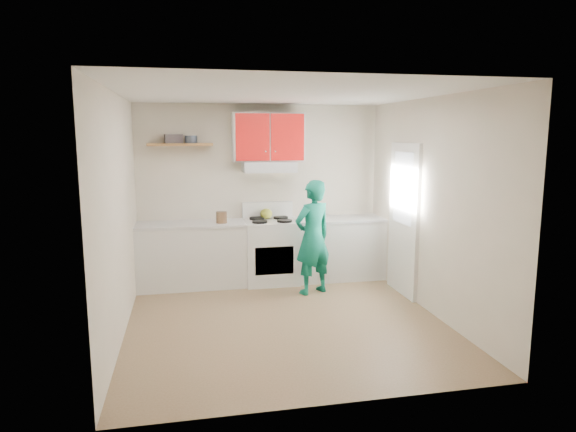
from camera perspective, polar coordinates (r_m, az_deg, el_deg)
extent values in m
plane|color=brown|center=(6.00, -0.36, -11.79)|extent=(3.80, 3.80, 0.00)
cube|color=white|center=(5.62, -0.38, 13.80)|extent=(3.60, 3.80, 0.04)
cube|color=beige|center=(7.52, -3.19, 2.71)|extent=(3.60, 0.04, 2.60)
cube|color=beige|center=(3.85, 5.15, -3.61)|extent=(3.60, 0.04, 2.60)
cube|color=beige|center=(5.60, -18.73, -0.01)|extent=(0.04, 3.80, 2.60)
cube|color=beige|center=(6.27, 16.00, 1.05)|extent=(0.04, 3.80, 2.60)
cube|color=white|center=(6.92, 13.05, -0.39)|extent=(0.05, 0.85, 2.05)
cube|color=white|center=(6.85, 12.97, 3.11)|extent=(0.01, 0.55, 0.95)
cube|color=silver|center=(7.30, -10.91, -4.43)|extent=(1.52, 0.60, 0.90)
cube|color=silver|center=(7.63, 5.72, -3.71)|extent=(1.32, 0.60, 0.90)
cube|color=white|center=(7.36, -1.99, -4.06)|extent=(0.76, 0.65, 0.92)
cube|color=silver|center=(7.29, -2.18, 5.62)|extent=(0.76, 0.44, 0.15)
cube|color=red|center=(7.33, -2.27, 8.97)|extent=(1.02, 0.33, 0.70)
cube|color=brown|center=(7.24, -12.19, 7.98)|extent=(0.90, 0.30, 0.04)
cube|color=#433B3F|center=(7.27, -12.92, 8.59)|extent=(0.26, 0.21, 0.13)
cylinder|color=#333D4C|center=(7.25, -10.99, 8.58)|extent=(0.22, 0.22, 0.11)
ellipsoid|color=olive|center=(7.41, -2.51, 0.26)|extent=(0.20, 0.20, 0.16)
cylinder|color=#4D3521|center=(7.12, -7.59, -0.23)|extent=(0.18, 0.18, 0.18)
cube|color=olive|center=(7.37, 3.09, -0.50)|extent=(0.39, 0.34, 0.02)
cube|color=red|center=(7.64, 9.34, -0.30)|extent=(0.39, 0.35, 0.01)
imported|color=#0B6A54|center=(6.79, 2.84, -2.44)|extent=(0.67, 0.57, 1.56)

